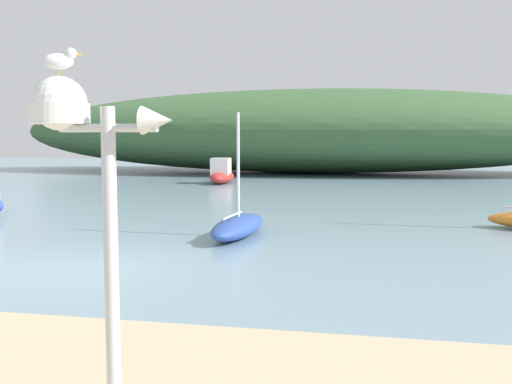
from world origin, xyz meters
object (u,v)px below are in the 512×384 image
(mast_structure, at_px, (78,141))
(sailboat_inner_mooring, at_px, (238,226))
(motorboat_far_left, at_px, (222,174))
(seagull_on_radar, at_px, (60,60))

(mast_structure, xyz_separation_m, sailboat_inner_mooring, (-1.02, 10.24, -2.29))
(motorboat_far_left, bearing_deg, sailboat_inner_mooring, -73.94)
(mast_structure, xyz_separation_m, seagull_on_radar, (-0.14, 0.01, 0.67))
(seagull_on_radar, xyz_separation_m, sailboat_inner_mooring, (-0.87, 10.24, -2.95))
(motorboat_far_left, bearing_deg, seagull_on_radar, -77.97)
(motorboat_far_left, height_order, sailboat_inner_mooring, sailboat_inner_mooring)
(seagull_on_radar, xyz_separation_m, motorboat_far_left, (-5.91, 27.71, -2.71))
(motorboat_far_left, bearing_deg, mast_structure, -77.69)
(seagull_on_radar, distance_m, sailboat_inner_mooring, 10.69)
(mast_structure, height_order, seagull_on_radar, seagull_on_radar)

